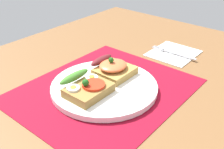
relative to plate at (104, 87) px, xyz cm
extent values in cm
cube|color=brown|center=(0.00, 0.00, -2.60)|extent=(120.00, 90.00, 3.20)
cube|color=maroon|center=(0.00, 0.00, -0.85)|extent=(42.11, 35.56, 0.30)
cylinder|color=white|center=(0.00, 0.00, 0.00)|extent=(26.29, 26.29, 1.40)
cube|color=olive|center=(-5.44, 0.31, 1.73)|extent=(10.19, 7.80, 2.06)
cylinder|color=red|center=(-4.55, -0.78, 3.06)|extent=(5.34, 5.34, 0.60)
ellipsoid|color=#3F7C28|center=(-5.44, 4.61, 3.66)|extent=(8.97, 2.20, 1.80)
sphere|color=#1E5919|center=(-6.30, 0.31, 4.16)|extent=(1.60, 1.60, 1.60)
cylinder|color=white|center=(-8.50, 1.79, 3.01)|extent=(3.04, 3.04, 0.50)
cylinder|color=yellow|center=(-8.50, 1.79, 3.34)|extent=(1.37, 1.37, 0.16)
cylinder|color=white|center=(-2.38, 1.84, 3.01)|extent=(3.04, 3.04, 0.50)
cylinder|color=yellow|center=(-2.38, 1.84, 3.34)|extent=(1.37, 1.37, 0.16)
cube|color=#B18942|center=(5.44, 1.06, 1.65)|extent=(9.22, 8.44, 1.90)
ellipsoid|color=#EC6739|center=(5.06, 1.35, 3.51)|extent=(7.56, 6.75, 1.83)
ellipsoid|color=maroon|center=(5.44, 5.68, 3.50)|extent=(7.84, 2.20, 1.80)
sphere|color=#1E5919|center=(4.64, 1.66, 5.12)|extent=(1.40, 1.40, 1.40)
cube|color=white|center=(30.07, -2.79, -0.70)|extent=(14.73, 13.19, 0.60)
cube|color=#B7B7BC|center=(29.22, -5.09, -0.24)|extent=(0.80, 11.50, 0.32)
cube|color=#B7B7BC|center=(29.22, 0.86, -0.24)|extent=(1.50, 1.20, 0.32)
cube|color=#B7B7BC|center=(28.57, 2.86, -0.24)|extent=(0.32, 2.80, 0.32)
cube|color=#B7B7BC|center=(29.22, 2.86, -0.24)|extent=(0.32, 2.80, 0.32)
cube|color=#B7B7BC|center=(29.87, 2.86, -0.24)|extent=(0.32, 2.80, 0.32)
camera|label=1|loc=(-42.98, -38.27, 36.09)|focal=43.97mm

